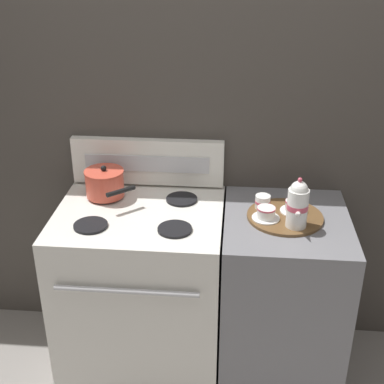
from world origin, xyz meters
TOP-DOWN VIEW (x-y plane):
  - ground_plane at (0.00, 0.00)m, footprint 6.00×6.00m
  - wall_back at (0.00, 0.34)m, footprint 6.00×0.05m
  - stove at (-0.29, -0.00)m, footprint 0.78×0.67m
  - control_panel at (-0.29, 0.30)m, footprint 0.76×0.05m
  - side_counter at (0.39, 0.00)m, footprint 0.57×0.64m
  - saucepan at (-0.48, 0.14)m, footprint 0.26×0.27m
  - serving_tray at (0.38, 0.01)m, footprint 0.34×0.34m
  - teapot at (0.42, -0.08)m, footprint 0.09×0.15m
  - teacup_left at (0.42, 0.05)m, footprint 0.13×0.13m
  - teacup_right at (0.29, -0.03)m, footprint 0.13×0.13m
  - creamer_jug at (0.28, 0.08)m, footprint 0.07×0.07m

SIDE VIEW (x-z plane):
  - ground_plane at x=0.00m, z-range 0.00..0.00m
  - side_counter at x=0.39m, z-range 0.00..0.88m
  - stove at x=-0.29m, z-range 0.00..0.89m
  - serving_tray at x=0.38m, z-range 0.88..0.90m
  - teacup_left at x=0.42m, z-range 0.90..0.95m
  - teacup_right at x=0.29m, z-range 0.90..0.95m
  - creamer_jug at x=0.28m, z-range 0.90..0.96m
  - saucepan at x=-0.48m, z-range 0.88..1.04m
  - teapot at x=0.42m, z-range 0.89..1.12m
  - control_panel at x=-0.29m, z-range 0.89..1.13m
  - wall_back at x=0.00m, z-range 0.00..2.20m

